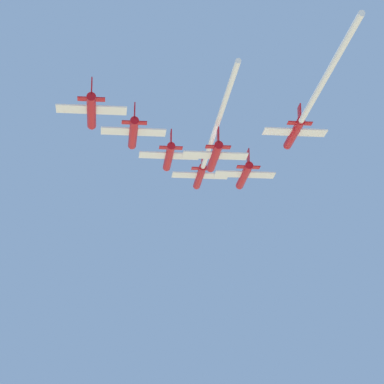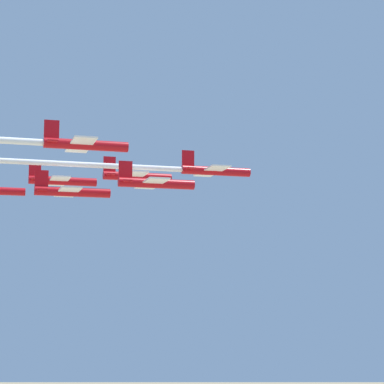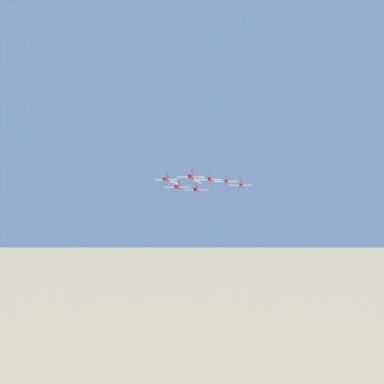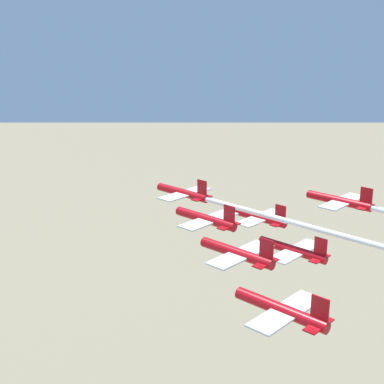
# 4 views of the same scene
# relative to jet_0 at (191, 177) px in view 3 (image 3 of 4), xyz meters

# --- Properties ---
(jet_0) EXTENTS (10.15, 10.43, 3.53)m
(jet_0) POSITION_rel_jet_0_xyz_m (0.00, 0.00, 0.00)
(jet_0) COLOR #B20C14
(jet_1) EXTENTS (10.15, 10.43, 3.53)m
(jet_1) POSITION_rel_jet_0_xyz_m (-9.62, -7.57, -0.36)
(jet_1) COLOR #B20C14
(jet_2) EXTENTS (10.15, 10.43, 3.53)m
(jet_2) POSITION_rel_jet_0_xyz_m (1.95, -12.08, -3.20)
(jet_2) COLOR #B20C14
(jet_3) EXTENTS (10.15, 10.43, 3.53)m
(jet_3) POSITION_rel_jet_0_xyz_m (-19.23, -15.14, -0.58)
(jet_3) COLOR #B20C14
(jet_4) EXTENTS (10.15, 10.43, 3.53)m
(jet_4) POSITION_rel_jet_0_xyz_m (-7.67, -19.65, -3.95)
(jet_4) COLOR #B20C14
(jet_5) EXTENTS (10.15, 10.43, 3.53)m
(jet_5) POSITION_rel_jet_0_xyz_m (3.89, -24.17, 0.32)
(jet_5) COLOR #B20C14
(jet_6) EXTENTS (10.15, 10.43, 3.53)m
(jet_6) POSITION_rel_jet_0_xyz_m (-28.85, -22.71, -1.68)
(jet_6) COLOR #B20C14
(smoke_trail_0) EXTENTS (15.58, 38.38, 0.76)m
(smoke_trail_0) POSITION_rel_jet_0_xyz_m (-9.19, -23.55, -0.05)
(smoke_trail_0) COLOR white
(smoke_trail_5) EXTENTS (12.70, 30.87, 0.83)m
(smoke_trail_5) POSITION_rel_jet_0_xyz_m (-3.83, -43.95, 0.27)
(smoke_trail_5) COLOR white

